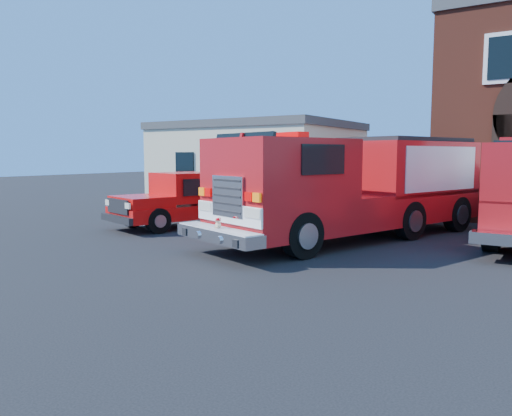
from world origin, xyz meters
The scene contains 4 objects.
ground centered at (0.00, 0.00, 0.00)m, with size 100.00×100.00×0.00m, color black.
side_building centered at (-9.00, 13.00, 2.20)m, with size 10.20×8.20×4.35m.
fire_engine centered at (0.77, 3.32, 1.63)m, with size 5.98×10.55×3.14m.
pickup_truck centered at (-5.34, 2.79, 0.91)m, with size 3.75×6.25×1.93m.
Camera 1 is at (6.38, -11.13, 2.56)m, focal length 35.00 mm.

